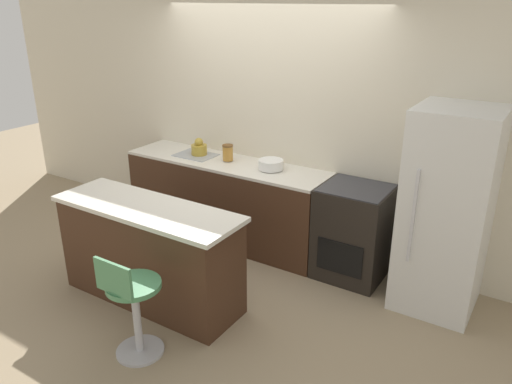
% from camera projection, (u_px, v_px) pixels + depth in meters
% --- Properties ---
extents(ground_plane, '(14.00, 14.00, 0.00)m').
position_uv_depth(ground_plane, '(237.00, 257.00, 5.27)').
color(ground_plane, '#998466').
extents(wall_back, '(8.00, 0.06, 2.60)m').
position_uv_depth(wall_back, '(269.00, 124.00, 5.30)').
color(wall_back, beige).
rests_on(wall_back, ground_plane).
extents(back_counter, '(2.33, 0.59, 0.92)m').
position_uv_depth(back_counter, '(226.00, 200.00, 5.52)').
color(back_counter, '#422819').
rests_on(back_counter, ground_plane).
extents(kitchen_island, '(1.75, 0.58, 0.91)m').
position_uv_depth(kitchen_island, '(150.00, 253.00, 4.39)').
color(kitchen_island, '#422819').
rests_on(kitchen_island, ground_plane).
extents(oven_range, '(0.64, 0.61, 0.92)m').
position_uv_depth(oven_range, '(353.00, 232.00, 4.78)').
color(oven_range, black).
rests_on(oven_range, ground_plane).
extents(refrigerator, '(0.67, 0.72, 1.77)m').
position_uv_depth(refrigerator, '(447.00, 212.00, 4.18)').
color(refrigerator, silver).
rests_on(refrigerator, ground_plane).
extents(stool_chair, '(0.41, 0.41, 0.87)m').
position_uv_depth(stool_chair, '(133.00, 305.00, 3.68)').
color(stool_chair, '#B7B7BC').
rests_on(stool_chair, ground_plane).
extents(kettle, '(0.17, 0.17, 0.19)m').
position_uv_depth(kettle, '(199.00, 148.00, 5.54)').
color(kettle, '#B29333').
rests_on(kettle, back_counter).
extents(mixing_bowl, '(0.26, 0.26, 0.10)m').
position_uv_depth(mixing_bowl, '(271.00, 164.00, 5.08)').
color(mixing_bowl, white).
rests_on(mixing_bowl, back_counter).
extents(canister_jar, '(0.12, 0.12, 0.17)m').
position_uv_depth(canister_jar, '(228.00, 153.00, 5.34)').
color(canister_jar, '#B77F33').
rests_on(canister_jar, back_counter).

